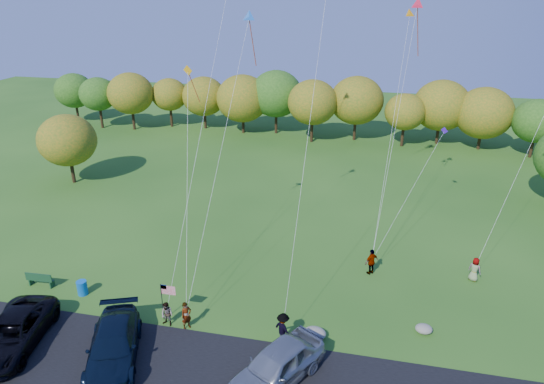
{
  "coord_description": "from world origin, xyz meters",
  "views": [
    {
      "loc": [
        7.27,
        -22.0,
        18.44
      ],
      "look_at": [
        1.11,
        6.0,
        6.1
      ],
      "focal_mm": 32.0,
      "sensor_mm": 36.0,
      "label": 1
    }
  ],
  "objects_px": {
    "flyer_b": "(167,314)",
    "park_bench": "(40,279)",
    "flyer_c": "(283,328)",
    "flyer_d": "(372,262)",
    "minivan_dark": "(12,333)",
    "flyer_a": "(186,316)",
    "trash_barrel": "(82,288)",
    "minivan_navy": "(113,346)",
    "minivan_silver": "(277,366)",
    "flyer_e": "(475,269)"
  },
  "relations": [
    {
      "from": "flyer_b",
      "to": "minivan_navy",
      "type": "bearing_deg",
      "value": -102.22
    },
    {
      "from": "trash_barrel",
      "to": "park_bench",
      "type": "bearing_deg",
      "value": 176.77
    },
    {
      "from": "minivan_navy",
      "to": "flyer_a",
      "type": "height_order",
      "value": "minivan_navy"
    },
    {
      "from": "minivan_silver",
      "to": "flyer_c",
      "type": "bearing_deg",
      "value": 124.63
    },
    {
      "from": "minivan_navy",
      "to": "flyer_e",
      "type": "height_order",
      "value": "minivan_navy"
    },
    {
      "from": "flyer_c",
      "to": "flyer_e",
      "type": "xyz_separation_m",
      "value": [
        11.35,
        8.81,
        -0.09
      ]
    },
    {
      "from": "minivan_silver",
      "to": "flyer_a",
      "type": "xyz_separation_m",
      "value": [
        -5.94,
        2.97,
        -0.17
      ]
    },
    {
      "from": "flyer_e",
      "to": "minivan_dark",
      "type": "bearing_deg",
      "value": 56.16
    },
    {
      "from": "minivan_navy",
      "to": "trash_barrel",
      "type": "relative_size",
      "value": 6.41
    },
    {
      "from": "minivan_navy",
      "to": "flyer_a",
      "type": "bearing_deg",
      "value": 28.51
    },
    {
      "from": "minivan_dark",
      "to": "flyer_d",
      "type": "bearing_deg",
      "value": 21.0
    },
    {
      "from": "minivan_dark",
      "to": "flyer_b",
      "type": "relative_size",
      "value": 4.07
    },
    {
      "from": "flyer_c",
      "to": "trash_barrel",
      "type": "bearing_deg",
      "value": 28.17
    },
    {
      "from": "minivan_dark",
      "to": "trash_barrel",
      "type": "distance_m",
      "value": 5.31
    },
    {
      "from": "flyer_a",
      "to": "park_bench",
      "type": "distance_m",
      "value": 11.19
    },
    {
      "from": "minivan_silver",
      "to": "flyer_b",
      "type": "bearing_deg",
      "value": -172.93
    },
    {
      "from": "flyer_b",
      "to": "flyer_e",
      "type": "distance_m",
      "value": 20.25
    },
    {
      "from": "park_bench",
      "to": "flyer_e",
      "type": "bearing_deg",
      "value": 11.36
    },
    {
      "from": "flyer_b",
      "to": "flyer_c",
      "type": "height_order",
      "value": "flyer_c"
    },
    {
      "from": "flyer_b",
      "to": "minivan_silver",
      "type": "bearing_deg",
      "value": -9.3
    },
    {
      "from": "flyer_c",
      "to": "minivan_silver",
      "type": "bearing_deg",
      "value": 130.37
    },
    {
      "from": "trash_barrel",
      "to": "minivan_navy",
      "type": "bearing_deg",
      "value": -44.6
    },
    {
      "from": "flyer_d",
      "to": "park_bench",
      "type": "height_order",
      "value": "flyer_d"
    },
    {
      "from": "park_bench",
      "to": "trash_barrel",
      "type": "distance_m",
      "value": 3.21
    },
    {
      "from": "flyer_a",
      "to": "minivan_navy",
      "type": "bearing_deg",
      "value": 176.79
    },
    {
      "from": "minivan_silver",
      "to": "flyer_c",
      "type": "relative_size",
      "value": 3.07
    },
    {
      "from": "minivan_silver",
      "to": "flyer_e",
      "type": "bearing_deg",
      "value": 76.35
    },
    {
      "from": "flyer_b",
      "to": "park_bench",
      "type": "distance_m",
      "value": 10.01
    },
    {
      "from": "flyer_c",
      "to": "flyer_d",
      "type": "xyz_separation_m",
      "value": [
        4.57,
        8.16,
        0.0
      ]
    },
    {
      "from": "flyer_c",
      "to": "trash_barrel",
      "type": "height_order",
      "value": "flyer_c"
    },
    {
      "from": "flyer_a",
      "to": "minivan_silver",
      "type": "bearing_deg",
      "value": -79.6
    },
    {
      "from": "minivan_dark",
      "to": "flyer_a",
      "type": "distance_m",
      "value": 9.39
    },
    {
      "from": "minivan_silver",
      "to": "flyer_b",
      "type": "relative_size",
      "value": 3.76
    },
    {
      "from": "minivan_navy",
      "to": "flyer_a",
      "type": "xyz_separation_m",
      "value": [
        2.77,
        3.28,
        -0.08
      ]
    },
    {
      "from": "minivan_dark",
      "to": "park_bench",
      "type": "bearing_deg",
      "value": 102.65
    },
    {
      "from": "minivan_silver",
      "to": "flyer_d",
      "type": "xyz_separation_m",
      "value": [
        4.31,
        11.13,
        -0.1
      ]
    },
    {
      "from": "flyer_e",
      "to": "trash_barrel",
      "type": "distance_m",
      "value": 25.85
    },
    {
      "from": "minivan_dark",
      "to": "park_bench",
      "type": "height_order",
      "value": "minivan_dark"
    },
    {
      "from": "flyer_b",
      "to": "trash_barrel",
      "type": "xyz_separation_m",
      "value": [
        -6.62,
        1.7,
        -0.29
      ]
    },
    {
      "from": "flyer_d",
      "to": "flyer_e",
      "type": "height_order",
      "value": "flyer_d"
    },
    {
      "from": "flyer_c",
      "to": "flyer_d",
      "type": "bearing_deg",
      "value": -83.87
    },
    {
      "from": "minivan_dark",
      "to": "park_bench",
      "type": "distance_m",
      "value": 5.89
    },
    {
      "from": "flyer_c",
      "to": "flyer_e",
      "type": "relative_size",
      "value": 1.11
    },
    {
      "from": "flyer_b",
      "to": "park_bench",
      "type": "height_order",
      "value": "flyer_b"
    },
    {
      "from": "flyer_c",
      "to": "flyer_e",
      "type": "bearing_deg",
      "value": -106.82
    },
    {
      "from": "park_bench",
      "to": "trash_barrel",
      "type": "bearing_deg",
      "value": -5.74
    },
    {
      "from": "minivan_navy",
      "to": "minivan_silver",
      "type": "distance_m",
      "value": 8.71
    },
    {
      "from": "minivan_dark",
      "to": "flyer_a",
      "type": "bearing_deg",
      "value": 11.36
    },
    {
      "from": "minivan_dark",
      "to": "minivan_silver",
      "type": "distance_m",
      "value": 14.65
    },
    {
      "from": "flyer_b",
      "to": "flyer_d",
      "type": "xyz_separation_m",
      "value": [
        11.45,
        8.16,
        0.17
      ]
    }
  ]
}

